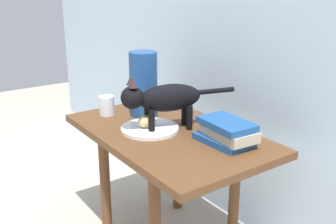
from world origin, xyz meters
The scene contains 7 objects.
side_table centered at (0.00, 0.00, 0.44)m, with size 0.86×0.52×0.52m.
plate centered at (-0.05, -0.06, 0.52)m, with size 0.23×0.23×0.01m, color white.
bread_roll centered at (-0.06, -0.06, 0.55)m, with size 0.08×0.06×0.05m, color #E0BC7A.
cat centered at (-0.02, -0.01, 0.65)m, with size 0.17×0.47×0.23m.
book_stack centered at (0.23, 0.10, 0.56)m, with size 0.23×0.15×0.09m.
green_vase centered at (-0.23, 0.03, 0.66)m, with size 0.12×0.12×0.28m, color navy.
candle_jar centered at (-0.33, -0.11, 0.55)m, with size 0.07×0.07×0.08m.
Camera 1 is at (1.22, -0.86, 1.09)m, focal length 42.67 mm.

